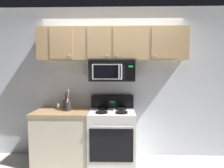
# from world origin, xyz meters

# --- Properties ---
(back_wall) EXTENTS (5.20, 0.10, 2.70)m
(back_wall) POSITION_xyz_m (0.00, 0.79, 1.35)
(back_wall) COLOR silver
(back_wall) RESTS_ON ground_plane
(stove_range) EXTENTS (0.76, 0.69, 1.12)m
(stove_range) POSITION_xyz_m (0.00, 0.42, 0.47)
(stove_range) COLOR white
(stove_range) RESTS_ON ground_plane
(over_range_microwave) EXTENTS (0.76, 0.43, 0.35)m
(over_range_microwave) POSITION_xyz_m (-0.00, 0.54, 1.58)
(over_range_microwave) COLOR black
(upper_cabinets) EXTENTS (2.50, 0.36, 0.55)m
(upper_cabinets) POSITION_xyz_m (-0.00, 0.57, 2.02)
(upper_cabinets) COLOR tan
(counter_segment) EXTENTS (0.93, 0.65, 0.90)m
(counter_segment) POSITION_xyz_m (-0.84, 0.43, 0.45)
(counter_segment) COLOR beige
(counter_segment) RESTS_ON ground_plane
(utensil_crock_charcoal) EXTENTS (0.11, 0.11, 0.37)m
(utensil_crock_charcoal) POSITION_xyz_m (-0.75, 0.43, 0.99)
(utensil_crock_charcoal) COLOR #2D2D33
(utensil_crock_charcoal) RESTS_ON counter_segment
(salt_shaker) EXTENTS (0.05, 0.05, 0.09)m
(salt_shaker) POSITION_xyz_m (-0.96, 0.58, 0.95)
(salt_shaker) COLOR white
(salt_shaker) RESTS_ON counter_segment
(pepper_mill) EXTENTS (0.06, 0.06, 0.16)m
(pepper_mill) POSITION_xyz_m (-0.83, 0.56, 0.98)
(pepper_mill) COLOR brown
(pepper_mill) RESTS_ON counter_segment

